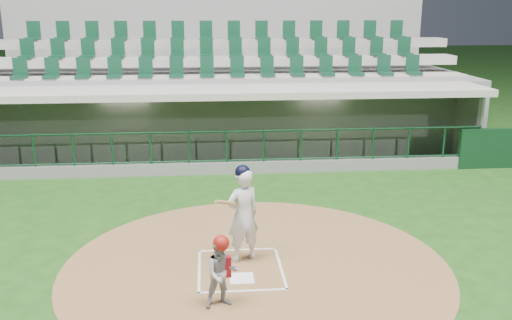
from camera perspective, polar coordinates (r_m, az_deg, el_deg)
The scene contains 8 objects.
ground at distance 10.95m, azimuth -1.69°, elevation -10.21°, with size 120.00×120.00×0.00m, color #183F12.
dirt_circle at distance 10.79m, azimuth -0.01°, elevation -10.58°, with size 7.20×7.20×0.01m, color brown.
home_plate at distance 10.31m, azimuth -1.46°, elevation -11.76°, with size 0.43×0.43×0.02m, color white.
batter_box_chalk at distance 10.67m, azimuth -1.59°, elevation -10.82°, with size 1.55×1.80×0.01m.
dugout_structure at distance 18.10m, azimuth -3.39°, elevation 3.21°, with size 16.40×3.70×3.00m.
seating_deck at distance 21.05m, azimuth -3.50°, elevation 6.17°, with size 17.00×6.72×5.15m.
batter at distance 10.68m, azimuth -1.34°, elevation -5.37°, with size 0.93×0.97×1.88m.
catcher at distance 9.24m, azimuth -3.46°, elevation -11.06°, with size 0.64×0.55×1.21m.
Camera 1 is at (-0.55, -9.89, 4.68)m, focal length 40.00 mm.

